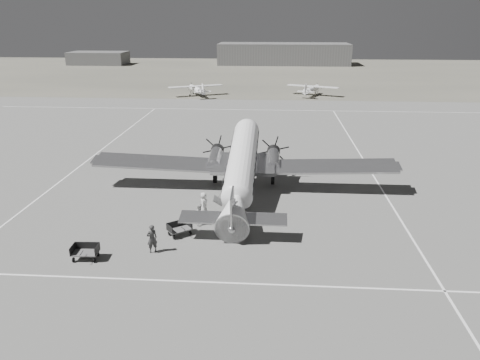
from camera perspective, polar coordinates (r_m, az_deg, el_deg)
name	(u,v)px	position (r m, az deg, el deg)	size (l,w,h in m)	color
ground	(248,197)	(40.61, 0.98, -2.04)	(260.00, 260.00, 0.00)	slate
taxi_line_near	(235,283)	(28.06, -0.62, -12.46)	(60.00, 0.15, 0.01)	white
taxi_line_right	(389,200)	(41.78, 17.66, -2.36)	(0.15, 80.00, 0.01)	white
taxi_line_left	(89,159)	(53.86, -17.92, 2.43)	(0.15, 60.00, 0.01)	white
taxi_line_horizon	(261,110)	(79.19, 2.58, 8.53)	(90.00, 0.15, 0.01)	white
grass_infield	(267,73)	(133.61, 3.26, 12.93)	(260.00, 90.00, 0.01)	#696558
hangar_main	(283,54)	(158.22, 5.32, 15.07)	(42.00, 14.00, 6.60)	#5C5C5C
shed_secondary	(99,58)	(163.56, -16.86, 14.03)	(18.00, 10.00, 4.00)	#545454
dc3_airliner	(242,168)	(39.81, 0.20, 1.52)	(27.53, 19.10, 5.24)	#ABABAE
light_plane_left	(197,90)	(93.54, -5.31, 10.83)	(10.81, 8.77, 2.24)	white
light_plane_right	(312,90)	(94.63, 8.75, 10.76)	(10.42, 8.46, 2.16)	white
baggage_cart_near	(180,229)	(33.75, -7.38, -5.94)	(1.70, 1.20, 0.96)	#545454
baggage_cart_far	(85,252)	(31.91, -18.34, -8.36)	(1.75, 1.23, 0.99)	#545454
ground_crew	(152,239)	(31.50, -10.68, -7.03)	(0.72, 0.47, 1.96)	#313131
ramp_agent	(200,214)	(35.10, -4.88, -4.18)	(0.81, 0.63, 1.67)	#B9B9B7
passenger	(204,204)	(36.73, -4.44, -2.90)	(0.91, 0.59, 1.87)	#B9B9B6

